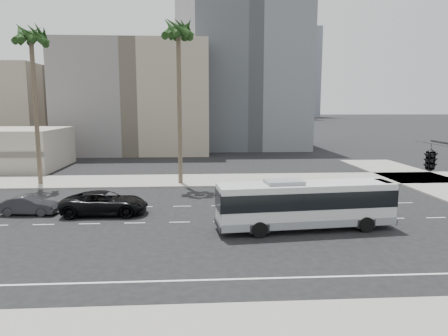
{
  "coord_description": "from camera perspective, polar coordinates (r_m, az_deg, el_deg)",
  "views": [
    {
      "loc": [
        -1.7,
        -27.21,
        7.81
      ],
      "look_at": [
        0.27,
        4.0,
        3.09
      ],
      "focal_mm": 33.1,
      "sensor_mm": 36.0,
      "label": 1
    }
  ],
  "objects": [
    {
      "name": "sidewalk_north",
      "position": [
        43.43,
        -1.32,
        -1.68
      ],
      "size": [
        120.0,
        7.0,
        0.15
      ],
      "primitive_type": "cube",
      "color": "gray",
      "rests_on": "ground"
    },
    {
      "name": "car_b",
      "position": [
        33.17,
        -25.34,
        -4.68
      ],
      "size": [
        1.76,
        4.2,
        1.35
      ],
      "primitive_type": "imported",
      "rotation": [
        0.0,
        0.0,
        1.49
      ],
      "color": "#25262A",
      "rests_on": "ground"
    },
    {
      "name": "midrise_gray_center",
      "position": [
        79.97,
        3.43,
        12.28
      ],
      "size": [
        20.0,
        20.0,
        26.0
      ],
      "primitive_type": "cube",
      "color": "#51555B",
      "rests_on": "ground"
    },
    {
      "name": "ground",
      "position": [
        28.36,
        -0.04,
        -7.41
      ],
      "size": [
        700.0,
        700.0,
        0.0
      ],
      "primitive_type": "plane",
      "color": "black",
      "rests_on": "ground"
    },
    {
      "name": "highrise_right",
      "position": [
        262.82,
        6.85,
        14.45
      ],
      "size": [
        26.0,
        26.0,
        70.0
      ],
      "primitive_type": "cube",
      "color": "slate",
      "rests_on": "ground"
    },
    {
      "name": "midrise_beige_west",
      "position": [
        72.95,
        -11.9,
        9.33
      ],
      "size": [
        24.0,
        18.0,
        18.0
      ],
      "primitive_type": "cube",
      "color": "gray",
      "rests_on": "ground"
    },
    {
      "name": "civic_tower",
      "position": [
        278.94,
        -3.79,
        14.94
      ],
      "size": [
        42.0,
        42.0,
        129.0
      ],
      "color": "silver",
      "rests_on": "ground"
    },
    {
      "name": "traffic_signal",
      "position": [
        19.31,
        27.1,
        0.43
      ],
      "size": [
        2.97,
        3.93,
        6.46
      ],
      "rotation": [
        0.0,
        0.0,
        -0.05
      ],
      "color": "#262628",
      "rests_on": "ground"
    },
    {
      "name": "car_a",
      "position": [
        31.17,
        -16.14,
        -4.66
      ],
      "size": [
        2.83,
        6.13,
        1.7
      ],
      "primitive_type": "imported",
      "rotation": [
        0.0,
        0.0,
        1.57
      ],
      "color": "black",
      "rests_on": "ground"
    },
    {
      "name": "highrise_far",
      "position": [
        296.85,
        10.63,
        12.72
      ],
      "size": [
        22.0,
        22.0,
        60.0
      ],
      "primitive_type": "cube",
      "color": "slate",
      "rests_on": "ground"
    },
    {
      "name": "palm_near",
      "position": [
        41.61,
        -6.34,
        17.84
      ],
      "size": [
        4.76,
        4.76,
        16.05
      ],
      "rotation": [
        0.0,
        0.0,
        0.39
      ],
      "color": "brown",
      "rests_on": "ground"
    },
    {
      "name": "city_bus",
      "position": [
        26.76,
        11.18,
        -4.8
      ],
      "size": [
        11.42,
        3.61,
        3.22
      ],
      "rotation": [
        0.0,
        0.0,
        0.1
      ],
      "color": "silver",
      "rests_on": "ground"
    },
    {
      "name": "palm_mid",
      "position": [
        44.86,
        -25.11,
        15.73
      ],
      "size": [
        5.04,
        5.04,
        15.56
      ],
      "rotation": [
        0.0,
        0.0,
        0.26
      ],
      "color": "brown",
      "rests_on": "ground"
    }
  ]
}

